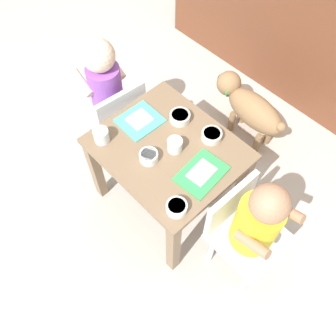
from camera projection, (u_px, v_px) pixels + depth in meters
name	position (u px, v px, depth m)	size (l,w,h in m)	color
ground_plane	(168.00, 199.00, 1.91)	(7.00, 7.00, 0.00)	#B2ADA3
kitchen_cabinet_back	(333.00, 14.00, 1.92)	(1.97, 0.40, 1.03)	brown
dining_table	(168.00, 158.00, 1.59)	(0.59, 0.51, 0.46)	#7A6047
seated_child_left	(107.00, 89.00, 1.73)	(0.30, 0.30, 0.70)	silver
seated_child_right	(255.00, 222.00, 1.38)	(0.29, 0.29, 0.67)	silver
dog	(249.00, 106.00, 1.97)	(0.49, 0.19, 0.32)	olive
food_tray_left	(140.00, 120.00, 1.59)	(0.16, 0.18, 0.02)	#4CC6BC
food_tray_right	(202.00, 173.00, 1.44)	(0.16, 0.21, 0.02)	green
water_cup_left	(101.00, 136.00, 1.52)	(0.07, 0.07, 0.06)	white
water_cup_right	(175.00, 145.00, 1.49)	(0.06, 0.06, 0.06)	white
veggie_bowl_near	(177.00, 207.00, 1.35)	(0.08, 0.08, 0.04)	white
veggie_bowl_far	(212.00, 135.00, 1.53)	(0.09, 0.09, 0.04)	silver
cereal_bowl_right_side	(180.00, 117.00, 1.58)	(0.09, 0.09, 0.04)	silver
cereal_bowl_left_side	(149.00, 156.00, 1.47)	(0.08, 0.08, 0.04)	white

